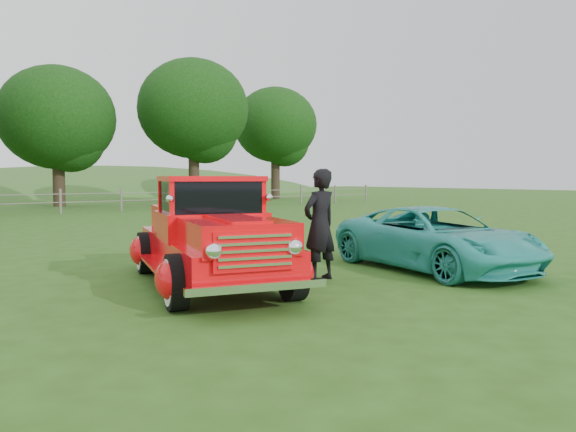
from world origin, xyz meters
TOP-DOWN VIEW (x-y plane):
  - ground at (0.00, 0.00)m, footprint 140.00×140.00m
  - tree_near_east at (5.00, 29.00)m, footprint 6.80×6.80m
  - tree_mid_east at (13.00, 27.00)m, footprint 7.20×7.20m
  - tree_far_east at (22.00, 30.00)m, footprint 6.60×6.60m
  - red_pickup at (-0.52, 2.11)m, footprint 3.24×5.28m
  - teal_sedan at (3.61, 0.77)m, footprint 2.69×4.59m
  - man at (1.21, 1.38)m, footprint 0.73×0.51m

SIDE VIEW (x-z plane):
  - ground at x=0.00m, z-range 0.00..0.00m
  - teal_sedan at x=3.61m, z-range 0.00..1.20m
  - red_pickup at x=-0.52m, z-range -0.09..1.69m
  - man at x=1.21m, z-range 0.00..1.91m
  - tree_near_east at x=5.00m, z-range 1.08..9.41m
  - tree_far_east at x=22.00m, z-range 1.43..10.29m
  - tree_mid_east at x=13.00m, z-range 1.45..10.89m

